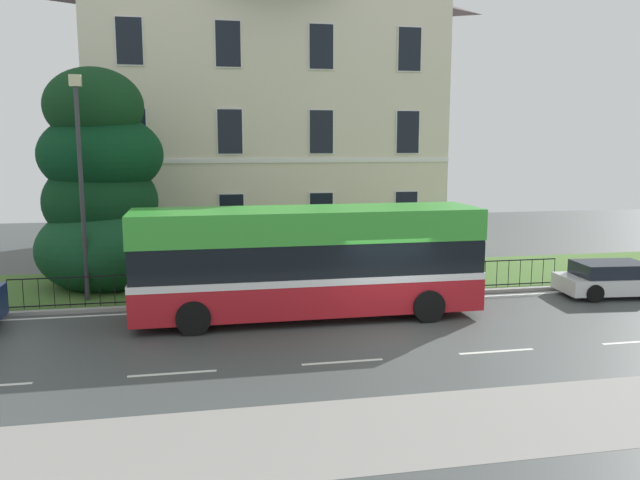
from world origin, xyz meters
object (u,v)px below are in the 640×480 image
Objects in this scene: georgian_townhouse at (265,101)px; litter_bin at (253,278)px; street_lamp_post at (81,175)px; evergreen_tree at (103,195)px; single_decker_bus at (308,261)px; parked_hatchback_00 at (614,279)px.

georgian_townhouse is 12.63m from litter_bin.
litter_bin is at bearing -0.23° from street_lamp_post.
evergreen_tree is (-6.74, -8.09, -3.89)m from georgian_townhouse.
single_decker_bus is (6.52, -5.46, -1.63)m from evergreen_tree.
georgian_townhouse reaches higher than evergreen_tree.
litter_bin is (5.42, -0.02, -3.57)m from street_lamp_post.
evergreen_tree reaches higher than single_decker_bus.
street_lamp_post reaches higher than parked_hatchback_00.
evergreen_tree reaches higher than street_lamp_post.
single_decker_bus is 3.40m from litter_bin.
georgian_townhouse is at bearing 89.33° from single_decker_bus.
single_decker_bus is 2.59× the size of parked_hatchback_00.
street_lamp_post is (-0.30, -2.53, 0.85)m from evergreen_tree.
parked_hatchback_00 is at bearing -15.57° from evergreen_tree.
litter_bin is at bearing 174.53° from parked_hatchback_00.
litter_bin is (-1.40, 2.91, -1.08)m from single_decker_bus.
georgian_townhouse is 2.00× the size of evergreen_tree.
parked_hatchback_00 is 3.79× the size of litter_bin.
single_decker_bus is (-0.22, -13.56, -5.52)m from georgian_townhouse.
street_lamp_post is at bearing 179.77° from litter_bin.
georgian_townhouse is 15.31× the size of litter_bin.
street_lamp_post is (-7.04, -10.62, -3.04)m from georgian_townhouse.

